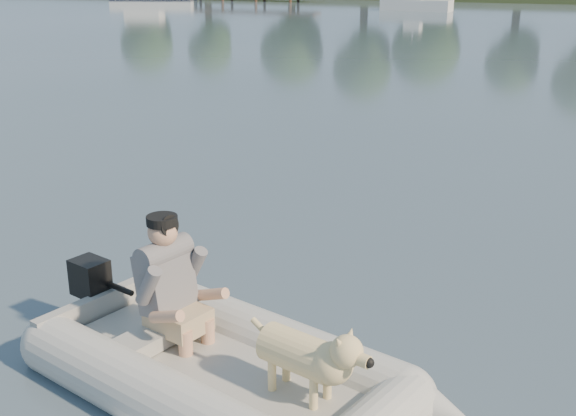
% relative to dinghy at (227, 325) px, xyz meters
% --- Properties ---
extents(water, '(160.00, 160.00, 0.00)m').
position_rel_dinghy_xyz_m(water, '(-0.30, 0.01, -0.62)').
color(water, slate).
rests_on(water, ground).
extents(dinghy, '(5.89, 5.09, 1.44)m').
position_rel_dinghy_xyz_m(dinghy, '(0.00, 0.00, 0.00)').
color(dinghy, '#ABABA6').
rests_on(dinghy, water).
extents(man, '(0.91, 0.84, 1.13)m').
position_rel_dinghy_xyz_m(man, '(-0.68, 0.26, 0.19)').
color(man, slate).
rests_on(man, dinghy).
extents(dog, '(1.03, 0.61, 0.65)m').
position_rel_dinghy_xyz_m(dog, '(0.66, -0.14, -0.08)').
color(dog, '#D4C37A').
rests_on(dog, dinghy).
extents(outboard_motor, '(0.50, 0.42, 0.82)m').
position_rel_dinghy_xyz_m(outboard_motor, '(-1.66, 0.50, -0.30)').
color(outboard_motor, black).
rests_on(outboard_motor, dinghy).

